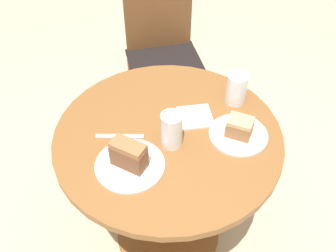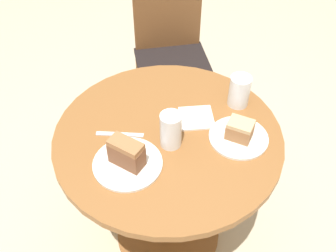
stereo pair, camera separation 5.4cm
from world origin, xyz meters
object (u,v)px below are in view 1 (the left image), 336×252
cake_slice_near (129,155)px  glass_water (236,90)px  plate_near (130,165)px  plate_far (238,135)px  cake_slice_far (240,127)px  glass_lemonade (172,131)px  chair (165,58)px

cake_slice_near → glass_water: bearing=31.7°
plate_near → plate_far: 0.42m
plate_far → cake_slice_far: size_ratio=1.91×
cake_slice_near → glass_lemonade: bearing=28.3°
cake_slice_far → glass_lemonade: bearing=-180.0°
plate_far → cake_slice_near: bearing=-168.2°
cake_slice_far → cake_slice_near: bearing=-168.2°
plate_near → cake_slice_far: cake_slice_far is taller
chair → glass_lemonade: size_ratio=6.72×
plate_far → glass_lemonade: 0.26m
chair → glass_water: (0.19, -0.67, 0.30)m
glass_water → cake_slice_near: bearing=-148.3°
chair → cake_slice_far: chair is taller
cake_slice_far → glass_water: 0.20m
plate_near → cake_slice_near: (0.00, 0.00, 0.06)m
plate_near → plate_far: bearing=11.8°
glass_lemonade → plate_near: bearing=-151.7°
plate_far → cake_slice_near: 0.42m
cake_slice_near → glass_water: size_ratio=1.02×
plate_far → chair: bearing=100.0°
plate_near → cake_slice_far: size_ratio=2.12×
glass_lemonade → cake_slice_near: bearing=-151.7°
cake_slice_near → glass_water: 0.53m
cake_slice_near → plate_far: bearing=11.8°
cake_slice_near → glass_lemonade: (0.16, 0.08, 0.00)m
chair → cake_slice_near: bearing=-110.0°
plate_near → cake_slice_far: bearing=11.8°
plate_near → cake_slice_near: size_ratio=1.84×
chair → plate_far: (0.15, -0.86, 0.24)m
plate_near → chair: bearing=74.9°
plate_near → glass_water: glass_water is taller
plate_near → cake_slice_far: 0.42m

